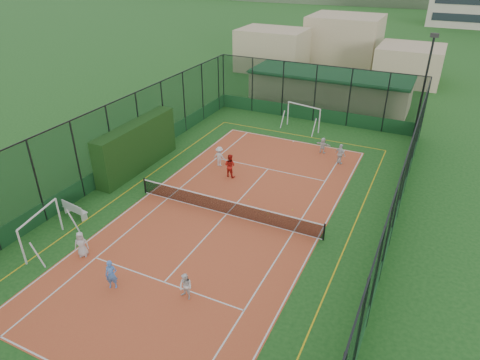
# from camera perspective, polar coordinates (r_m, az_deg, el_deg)

# --- Properties ---
(ground) EXTENTS (300.00, 300.00, 0.00)m
(ground) POSITION_cam_1_polar(r_m,az_deg,el_deg) (25.08, -1.79, -4.59)
(ground) COLOR #1A4D1A
(ground) RESTS_ON ground
(court_slab) EXTENTS (11.17, 23.97, 0.01)m
(court_slab) POSITION_cam_1_polar(r_m,az_deg,el_deg) (25.07, -1.79, -4.58)
(court_slab) COLOR #C0432A
(court_slab) RESTS_ON ground
(tennis_net) EXTENTS (11.67, 0.12, 1.06)m
(tennis_net) POSITION_cam_1_polar(r_m,az_deg,el_deg) (24.79, -1.81, -3.56)
(tennis_net) COLOR black
(tennis_net) RESTS_ON ground
(perimeter_fence) EXTENTS (18.12, 34.12, 5.00)m
(perimeter_fence) POSITION_cam_1_polar(r_m,az_deg,el_deg) (23.80, -1.88, 0.45)
(perimeter_fence) COLOR black
(perimeter_fence) RESTS_ON ground
(floodlight_ne) EXTENTS (0.60, 0.26, 8.25)m
(floodlight_ne) POSITION_cam_1_polar(r_m,az_deg,el_deg) (36.48, 23.26, 11.10)
(floodlight_ne) COLOR black
(floodlight_ne) RESTS_ON ground
(clubhouse) EXTENTS (15.20, 7.20, 3.15)m
(clubhouse) POSITION_cam_1_polar(r_m,az_deg,el_deg) (43.46, 11.81, 11.82)
(clubhouse) COLOR tan
(clubhouse) RESTS_ON ground
(hedge_left) EXTENTS (1.14, 7.59, 3.32)m
(hedge_left) POSITION_cam_1_polar(r_m,az_deg,el_deg) (30.38, -13.58, 4.40)
(hedge_left) COLOR black
(hedge_left) RESTS_ON ground
(white_bench) EXTENTS (1.79, 0.72, 0.98)m
(white_bench) POSITION_cam_1_polar(r_m,az_deg,el_deg) (26.41, -21.16, -3.62)
(white_bench) COLOR white
(white_bench) RESTS_ON ground
(futsal_goal_near) EXTENTS (3.22, 1.51, 2.00)m
(futsal_goal_near) POSITION_cam_1_polar(r_m,az_deg,el_deg) (24.25, -24.94, -6.08)
(futsal_goal_near) COLOR white
(futsal_goal_near) RESTS_ON ground
(futsal_goal_far) EXTENTS (3.32, 1.64, 2.06)m
(futsal_goal_far) POSITION_cam_1_polar(r_m,az_deg,el_deg) (37.04, 8.43, 8.29)
(futsal_goal_far) COLOR white
(futsal_goal_far) RESTS_ON ground
(child_near_left) EXTENTS (0.81, 0.75, 1.39)m
(child_near_left) POSITION_cam_1_polar(r_m,az_deg,el_deg) (22.97, -20.39, -8.03)
(child_near_left) COLOR silver
(child_near_left) RESTS_ON court_slab
(child_near_mid) EXTENTS (0.64, 0.56, 1.47)m
(child_near_mid) POSITION_cam_1_polar(r_m,az_deg,el_deg) (20.59, -16.78, -11.99)
(child_near_mid) COLOR #4F87E1
(child_near_mid) RESTS_ON court_slab
(child_near_right) EXTENTS (0.73, 0.61, 1.32)m
(child_near_right) POSITION_cam_1_polar(r_m,az_deg,el_deg) (19.43, -7.26, -13.92)
(child_near_right) COLOR white
(child_near_right) RESTS_ON court_slab
(child_far_left) EXTENTS (0.97, 0.59, 1.46)m
(child_far_left) POSITION_cam_1_polar(r_m,az_deg,el_deg) (30.23, -2.75, 3.16)
(child_far_left) COLOR silver
(child_far_left) RESTS_ON court_slab
(child_far_right) EXTENTS (0.96, 0.73, 1.51)m
(child_far_right) POSITION_cam_1_polar(r_m,az_deg,el_deg) (31.30, 13.23, 3.37)
(child_far_right) COLOR silver
(child_far_right) RESTS_ON court_slab
(child_far_back) EXTENTS (1.17, 0.54, 1.22)m
(child_far_back) POSITION_cam_1_polar(r_m,az_deg,el_deg) (32.84, 10.99, 4.57)
(child_far_back) COLOR silver
(child_far_back) RESTS_ON court_slab
(coach) EXTENTS (0.84, 0.69, 1.62)m
(coach) POSITION_cam_1_polar(r_m,az_deg,el_deg) (28.74, -1.36, 1.94)
(coach) COLOR red
(coach) RESTS_ON court_slab
(tennis_balls) EXTENTS (2.92, 1.09, 0.07)m
(tennis_balls) POSITION_cam_1_polar(r_m,az_deg,el_deg) (25.64, 3.93, -3.71)
(tennis_balls) COLOR #CCE033
(tennis_balls) RESTS_ON court_slab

